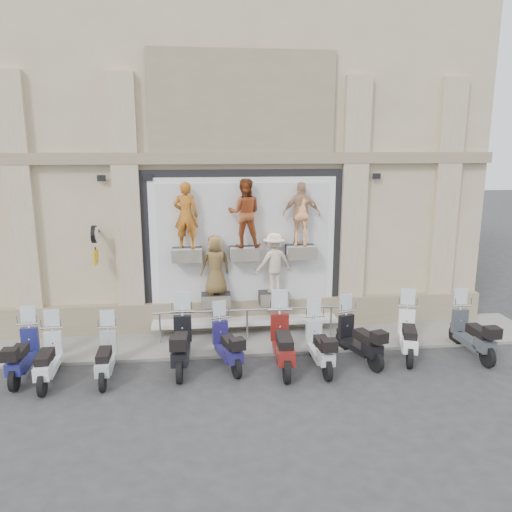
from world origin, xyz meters
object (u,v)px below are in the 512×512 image
object	(u,v)px
guard_rail	(247,325)
scooter_a	(22,346)
clock_sign_bracket	(95,240)
scooter_f	(283,333)
scooter_i	(409,326)
scooter_j	(473,326)
scooter_c	(105,348)
scooter_d	(181,335)
scooter_e	(227,337)
scooter_b	(48,350)
scooter_g	(320,337)
scooter_h	(359,331)

from	to	relation	value
guard_rail	scooter_a	distance (m)	5.48
clock_sign_bracket	scooter_f	xyz separation A→B (m)	(4.58, -2.15, -1.93)
scooter_i	scooter_j	world-z (taller)	scooter_i
scooter_c	scooter_d	world-z (taller)	scooter_d
scooter_a	scooter_e	world-z (taller)	scooter_a
scooter_b	scooter_g	distance (m)	6.18
scooter_f	scooter_g	distance (m)	0.89
scooter_g	scooter_h	distance (m)	1.09
clock_sign_bracket	scooter_i	size ratio (longest dim) A/B	0.53
scooter_f	scooter_g	size ratio (longest dim) A/B	1.14
scooter_e	scooter_i	size ratio (longest dim) A/B	0.93
guard_rail	scooter_b	distance (m)	4.96
scooter_d	scooter_f	world-z (taller)	scooter_f
scooter_a	scooter_f	world-z (taller)	scooter_f
scooter_e	scooter_d	bearing A→B (deg)	163.93
scooter_d	guard_rail	bearing A→B (deg)	42.01
scooter_b	scooter_h	world-z (taller)	scooter_h
scooter_g	scooter_h	size ratio (longest dim) A/B	0.99
clock_sign_bracket	scooter_b	distance (m)	3.13
clock_sign_bracket	scooter_d	bearing A→B (deg)	-40.76
scooter_b	scooter_d	distance (m)	2.94
scooter_b	scooter_h	bearing A→B (deg)	-0.52
guard_rail	scooter_e	xyz separation A→B (m)	(-0.62, -1.44, 0.27)
scooter_c	scooter_j	distance (m)	8.91
clock_sign_bracket	scooter_i	bearing A→B (deg)	-13.29
scooter_j	scooter_e	bearing A→B (deg)	177.31
scooter_a	scooter_j	world-z (taller)	scooter_j
scooter_e	scooter_h	bearing A→B (deg)	-15.82
scooter_a	scooter_f	size ratio (longest dim) A/B	0.87
clock_sign_bracket	scooter_c	bearing A→B (deg)	-76.95
scooter_a	scooter_g	distance (m)	6.83
scooter_c	scooter_b	bearing A→B (deg)	179.51
scooter_j	scooter_h	bearing A→B (deg)	177.45
scooter_a	scooter_b	bearing A→B (deg)	-26.54
guard_rail	scooter_g	size ratio (longest dim) A/B	2.70
scooter_a	scooter_h	size ratio (longest dim) A/B	0.98
scooter_j	clock_sign_bracket	bearing A→B (deg)	166.10
guard_rail	scooter_i	bearing A→B (deg)	-19.41
scooter_f	scooter_j	world-z (taller)	scooter_f
scooter_g	scooter_h	xyz separation A→B (m)	(1.05, 0.28, 0.00)
scooter_j	scooter_g	bearing A→B (deg)	-178.34
scooter_b	scooter_i	bearing A→B (deg)	-0.09
scooter_h	scooter_j	bearing A→B (deg)	-17.66
guard_rail	scooter_b	bearing A→B (deg)	-159.00
scooter_f	guard_rail	bearing A→B (deg)	114.64
scooter_c	scooter_f	world-z (taller)	scooter_f
scooter_a	scooter_g	xyz separation A→B (m)	(6.82, -0.31, 0.01)
scooter_e	scooter_h	xyz separation A→B (m)	(3.23, -0.05, 0.03)
clock_sign_bracket	scooter_a	size ratio (longest dim) A/B	0.55
scooter_e	scooter_j	distance (m)	6.14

